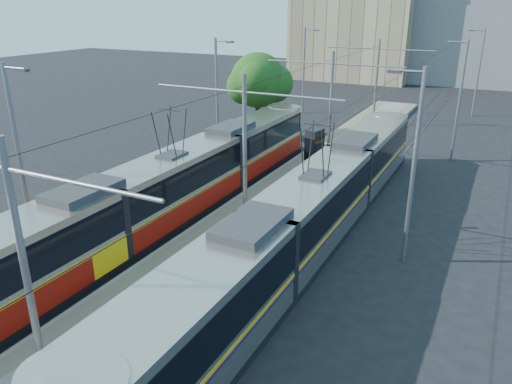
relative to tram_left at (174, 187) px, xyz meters
The scene contains 13 objects.
ground 8.32m from the tram_left, 63.77° to the right, with size 160.00×160.00×0.00m, color black.
platform 10.46m from the tram_left, 69.63° to the left, with size 4.00×50.00×0.30m, color gray.
tactile_strip_left 10.03m from the tram_left, 77.50° to the left, with size 0.70×50.00×0.01m, color gray.
tactile_strip_right 11.02m from the tram_left, 62.48° to the left, with size 0.70×50.00×0.01m, color gray.
rails 10.48m from the tram_left, 69.63° to the left, with size 8.71×70.00×0.03m.
tram_left is the anchor object (origin of this frame).
tram_right 7.21m from the tram_left, ahead, with size 2.43×29.16×5.50m.
catenary 8.23m from the tram_left, 62.27° to the left, with size 9.20×70.00×7.00m.
street_lamps 14.37m from the tram_left, 75.27° to the left, with size 15.18×38.22×8.00m.
shelter 10.17m from the tram_left, 68.22° to the left, with size 0.94×1.31×2.64m.
tree 16.48m from the tram_left, 100.80° to the left, with size 4.60×4.26×6.69m.
building_left 53.39m from the tram_left, 96.92° to the left, with size 16.32×12.24×14.95m.
building_centre 57.88m from the tram_left, 80.39° to the left, with size 18.36×14.28×16.54m.
Camera 1 is at (10.38, -11.34, 10.20)m, focal length 35.00 mm.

